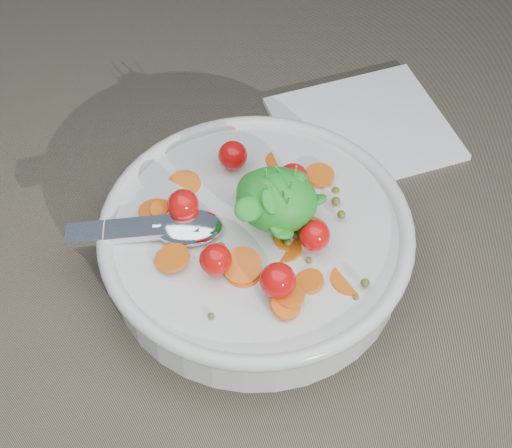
# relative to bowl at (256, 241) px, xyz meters

# --- Properties ---
(ground) EXTENTS (6.00, 6.00, 0.00)m
(ground) POSITION_rel_bowl_xyz_m (-0.02, 0.02, -0.03)
(ground) COLOR #675D49
(ground) RESTS_ON ground
(bowl) EXTENTS (0.26, 0.24, 0.10)m
(bowl) POSITION_rel_bowl_xyz_m (0.00, 0.00, 0.00)
(bowl) COLOR silver
(bowl) RESTS_ON ground
(napkin) EXTENTS (0.20, 0.19, 0.01)m
(napkin) POSITION_rel_bowl_xyz_m (0.06, 0.17, -0.03)
(napkin) COLOR white
(napkin) RESTS_ON ground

